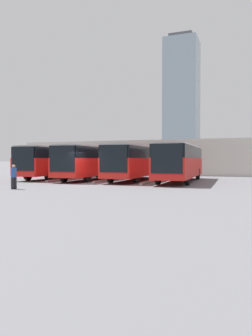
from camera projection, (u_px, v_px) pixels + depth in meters
ground_plane at (85, 184)px, 25.12m from camera, size 600.00×600.00×0.00m
bus_0 at (180, 161)px, 27.96m from camera, size 2.96×12.11×3.13m
curb_divider_0 at (151, 182)px, 27.07m from camera, size 0.48×6.18×0.15m
bus_1 at (136, 161)px, 30.00m from camera, size 2.96×12.11×3.13m
curb_divider_1 at (107, 180)px, 29.12m from camera, size 0.48×6.18×0.15m
bus_2 at (93, 161)px, 31.18m from camera, size 2.96×12.11×3.13m
curb_divider_2 at (65, 179)px, 30.29m from camera, size 0.48×6.18×0.15m
bus_3 at (59, 161)px, 33.21m from camera, size 2.96×12.11×3.13m
pedestrian at (14, 176)px, 20.96m from camera, size 0.47×0.47×1.58m
station_building at (158, 158)px, 45.37m from camera, size 35.53×13.80×4.33m
office_tower at (182, 101)px, 181.23m from camera, size 17.91×17.91×70.33m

